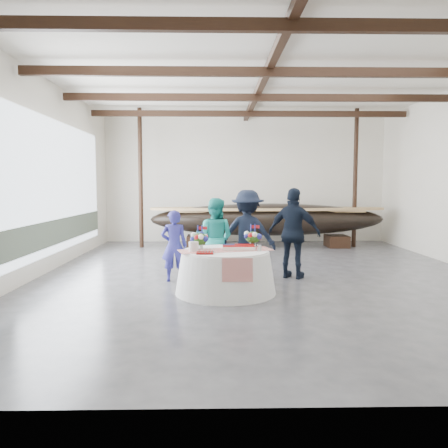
{
  "coord_description": "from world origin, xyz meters",
  "views": [
    {
      "loc": [
        -1.09,
        -9.8,
        2.02
      ],
      "look_at": [
        -0.89,
        -0.3,
        1.18
      ],
      "focal_mm": 35.0,
      "sensor_mm": 36.0,
      "label": 1
    }
  ],
  "objects": [
    {
      "name": "ceiling",
      "position": [
        0.0,
        0.0,
        4.5
      ],
      "size": [
        10.0,
        12.0,
        0.01
      ],
      "primitive_type": "cube",
      "color": "white",
      "rests_on": "wall_back"
    },
    {
      "name": "floor",
      "position": [
        0.0,
        0.0,
        0.0
      ],
      "size": [
        10.0,
        12.0,
        0.01
      ],
      "primitive_type": "cube",
      "color": "#3D3D42",
      "rests_on": "ground"
    },
    {
      "name": "pavilion_structure",
      "position": [
        0.0,
        0.77,
        4.0
      ],
      "size": [
        9.8,
        11.76,
        4.5
      ],
      "color": "black",
      "rests_on": "ground"
    },
    {
      "name": "wall_front",
      "position": [
        0.0,
        -6.0,
        2.25
      ],
      "size": [
        10.0,
        0.02,
        4.5
      ],
      "primitive_type": "cube",
      "color": "silver",
      "rests_on": "ground"
    },
    {
      "name": "longboat_display",
      "position": [
        0.64,
        4.45,
        0.92
      ],
      "size": [
        7.68,
        1.54,
        1.44
      ],
      "color": "black",
      "rests_on": "ground"
    },
    {
      "name": "wall_back",
      "position": [
        0.0,
        6.0,
        2.25
      ],
      "size": [
        10.0,
        0.02,
        4.5
      ],
      "primitive_type": "cube",
      "color": "silver",
      "rests_on": "ground"
    },
    {
      "name": "open_bay",
      "position": [
        -4.95,
        1.0,
        1.83
      ],
      "size": [
        0.03,
        7.0,
        3.2
      ],
      "color": "silver",
      "rests_on": "ground"
    },
    {
      "name": "guest_woman_teal",
      "position": [
        -1.1,
        -0.4,
        0.88
      ],
      "size": [
        1.01,
        0.89,
        1.75
      ],
      "primitive_type": "imported",
      "rotation": [
        0.0,
        0.0,
        2.83
      ],
      "color": "teal",
      "rests_on": "ground"
    },
    {
      "name": "guest_man_left",
      "position": [
        -0.37,
        -0.24,
        0.96
      ],
      "size": [
        1.37,
        0.98,
        1.93
      ],
      "primitive_type": "imported",
      "rotation": [
        0.0,
        0.0,
        2.92
      ],
      "color": "black",
      "rests_on": "ground"
    },
    {
      "name": "guest_woman_blue",
      "position": [
        -1.95,
        -0.66,
        0.75
      ],
      "size": [
        0.58,
        0.41,
        1.51
      ],
      "primitive_type": "imported",
      "rotation": [
        0.0,
        0.0,
        3.22
      ],
      "color": "navy",
      "rests_on": "ground"
    },
    {
      "name": "guest_man_right",
      "position": [
        0.63,
        -0.41,
        0.99
      ],
      "size": [
        1.25,
        0.97,
        1.97
      ],
      "primitive_type": "imported",
      "rotation": [
        0.0,
        0.0,
        2.66
      ],
      "color": "black",
      "rests_on": "ground"
    },
    {
      "name": "wall_left",
      "position": [
        -5.0,
        0.0,
        2.25
      ],
      "size": [
        0.02,
        12.0,
        4.5
      ],
      "primitive_type": "cube",
      "color": "silver",
      "rests_on": "ground"
    },
    {
      "name": "banquet_table",
      "position": [
        -0.89,
        -1.7,
        0.41
      ],
      "size": [
        1.89,
        1.89,
        0.81
      ],
      "color": "white",
      "rests_on": "ground"
    },
    {
      "name": "tabletop_items",
      "position": [
        -0.9,
        -1.54,
        0.96
      ],
      "size": [
        1.83,
        1.03,
        0.4
      ],
      "color": "red",
      "rests_on": "banquet_table"
    }
  ]
}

